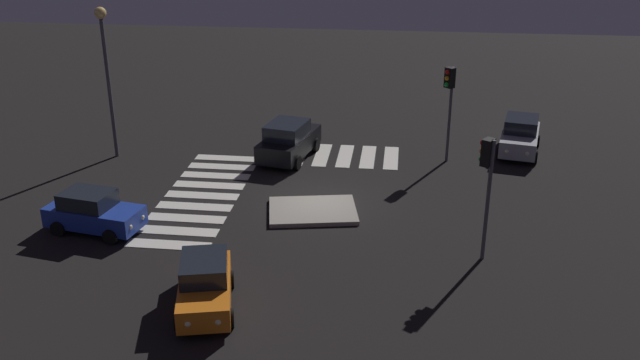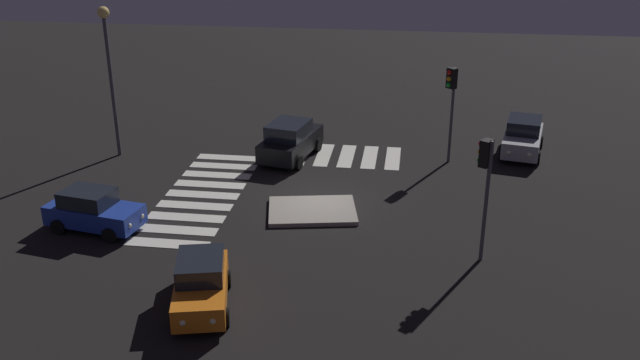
% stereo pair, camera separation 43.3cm
% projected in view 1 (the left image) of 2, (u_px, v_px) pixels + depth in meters
% --- Properties ---
extents(ground_plane, '(80.00, 80.00, 0.00)m').
position_uv_depth(ground_plane, '(320.00, 202.00, 29.70)').
color(ground_plane, black).
extents(traffic_island, '(3.99, 3.29, 0.18)m').
position_uv_depth(traffic_island, '(313.00, 211.00, 28.64)').
color(traffic_island, gray).
rests_on(traffic_island, ground).
extents(car_black, '(2.74, 4.63, 1.91)m').
position_uv_depth(car_black, '(289.00, 141.00, 34.15)').
color(car_black, black).
rests_on(car_black, ground).
extents(car_blue, '(3.92, 2.26, 1.63)m').
position_uv_depth(car_blue, '(93.00, 212.00, 26.87)').
color(car_blue, '#1E389E').
rests_on(car_blue, ground).
extents(car_orange, '(2.41, 3.97, 1.63)m').
position_uv_depth(car_orange, '(205.00, 285.00, 21.91)').
color(car_orange, orange).
rests_on(car_orange, ground).
extents(car_silver, '(2.52, 4.29, 1.78)m').
position_uv_depth(car_silver, '(520.00, 136.00, 35.01)').
color(car_silver, '#9EA0A5').
rests_on(car_silver, ground).
extents(traffic_light_west, '(0.53, 0.54, 4.52)m').
position_uv_depth(traffic_light_west, '(487.00, 169.00, 23.88)').
color(traffic_light_west, '#47474C').
rests_on(traffic_light_west, ground).
extents(traffic_light_south, '(0.54, 0.54, 4.69)m').
position_uv_depth(traffic_light_south, '(449.00, 91.00, 32.73)').
color(traffic_light_south, '#47474C').
rests_on(traffic_light_south, ground).
extents(street_lamp, '(0.56, 0.56, 7.34)m').
position_uv_depth(street_lamp, '(105.00, 56.00, 32.89)').
color(street_lamp, '#47474C').
rests_on(street_lamp, ground).
extents(crosswalk_near, '(6.45, 3.20, 0.02)m').
position_uv_depth(crosswalk_near, '(334.00, 156.00, 34.85)').
color(crosswalk_near, silver).
rests_on(crosswalk_near, ground).
extents(crosswalk_side, '(3.20, 9.90, 0.02)m').
position_uv_depth(crosswalk_side, '(202.00, 195.00, 30.28)').
color(crosswalk_side, silver).
rests_on(crosswalk_side, ground).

